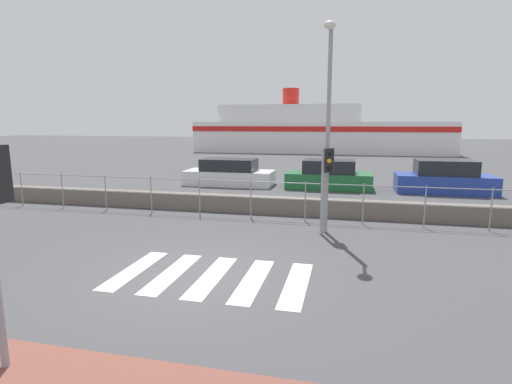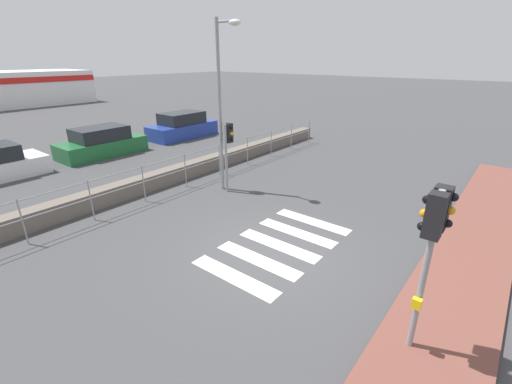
{
  "view_description": "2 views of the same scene",
  "coord_description": "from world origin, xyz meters",
  "px_view_note": "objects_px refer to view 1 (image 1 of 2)",
  "views": [
    {
      "loc": [
        3.17,
        -7.59,
        3.21
      ],
      "look_at": [
        0.95,
        2.0,
        1.5
      ],
      "focal_mm": 28.0,
      "sensor_mm": 36.0,
      "label": 1
    },
    {
      "loc": [
        -6.18,
        -4.48,
        4.71
      ],
      "look_at": [
        0.73,
        1.0,
        1.2
      ],
      "focal_mm": 24.0,
      "sensor_mm": 36.0,
      "label": 2
    }
  ],
  "objects_px": {
    "streetlamp": "(328,107)",
    "ferry_boat": "(314,132)",
    "parked_car_white": "(229,174)",
    "parked_car_green": "(329,176)",
    "parked_car_blue": "(444,179)",
    "traffic_light_far": "(327,172)"
  },
  "relations": [
    {
      "from": "traffic_light_far",
      "to": "ferry_boat",
      "type": "relative_size",
      "value": 0.09
    },
    {
      "from": "parked_car_white",
      "to": "parked_car_green",
      "type": "distance_m",
      "value": 5.11
    },
    {
      "from": "streetlamp",
      "to": "parked_car_white",
      "type": "xyz_separation_m",
      "value": [
        -5.42,
        8.32,
        -3.06
      ]
    },
    {
      "from": "streetlamp",
      "to": "parked_car_blue",
      "type": "distance_m",
      "value": 10.14
    },
    {
      "from": "traffic_light_far",
      "to": "parked_car_blue",
      "type": "relative_size",
      "value": 0.58
    },
    {
      "from": "traffic_light_far",
      "to": "parked_car_white",
      "type": "relative_size",
      "value": 0.55
    },
    {
      "from": "traffic_light_far",
      "to": "parked_car_white",
      "type": "xyz_separation_m",
      "value": [
        -5.45,
        8.44,
        -1.26
      ]
    },
    {
      "from": "traffic_light_far",
      "to": "parked_car_blue",
      "type": "distance_m",
      "value": 9.86
    },
    {
      "from": "parked_car_white",
      "to": "streetlamp",
      "type": "bearing_deg",
      "value": -56.9
    },
    {
      "from": "traffic_light_far",
      "to": "streetlamp",
      "type": "height_order",
      "value": "streetlamp"
    },
    {
      "from": "parked_car_green",
      "to": "traffic_light_far",
      "type": "bearing_deg",
      "value": -87.76
    },
    {
      "from": "ferry_boat",
      "to": "parked_car_white",
      "type": "xyz_separation_m",
      "value": [
        -2.19,
        -24.86,
        -1.6
      ]
    },
    {
      "from": "ferry_boat",
      "to": "parked_car_green",
      "type": "relative_size",
      "value": 6.52
    },
    {
      "from": "traffic_light_far",
      "to": "ferry_boat",
      "type": "xyz_separation_m",
      "value": [
        -3.26,
        33.31,
        0.34
      ]
    },
    {
      "from": "parked_car_blue",
      "to": "parked_car_white",
      "type": "bearing_deg",
      "value": 180.0
    },
    {
      "from": "streetlamp",
      "to": "parked_car_white",
      "type": "height_order",
      "value": "streetlamp"
    },
    {
      "from": "streetlamp",
      "to": "parked_car_green",
      "type": "distance_m",
      "value": 8.86
    },
    {
      "from": "parked_car_blue",
      "to": "ferry_boat",
      "type": "bearing_deg",
      "value": 108.26
    },
    {
      "from": "streetlamp",
      "to": "ferry_boat",
      "type": "xyz_separation_m",
      "value": [
        -3.24,
        33.18,
        -1.46
      ]
    },
    {
      "from": "traffic_light_far",
      "to": "ferry_boat",
      "type": "bearing_deg",
      "value": 95.59
    },
    {
      "from": "parked_car_green",
      "to": "parked_car_blue",
      "type": "bearing_deg",
      "value": 0.0
    },
    {
      "from": "parked_car_white",
      "to": "parked_car_blue",
      "type": "bearing_deg",
      "value": 0.0
    }
  ]
}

